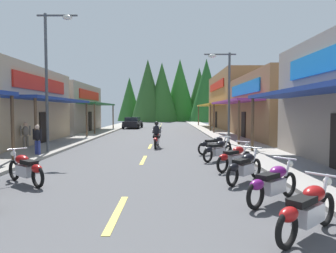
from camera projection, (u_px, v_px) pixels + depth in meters
ground at (154, 140)px, 22.82m from camera, size 9.04×77.40×0.10m
sidewalk_left at (77, 139)px, 22.81m from camera, size 2.55×77.40×0.12m
sidewalk_right at (230, 139)px, 22.81m from camera, size 2.55×77.40×0.12m
centerline_dashes at (155, 137)px, 25.07m from camera, size 0.16×51.17×0.01m
storefront_left_far at (58, 108)px, 31.37m from camera, size 8.40×10.58×4.87m
storefront_right_middle at (293, 107)px, 23.62m from camera, size 9.48×11.78×5.01m
storefront_right_far at (247, 101)px, 37.10m from camera, size 9.39×13.96×6.72m
streetlamp_left at (51, 65)px, 14.86m from camera, size 1.98×0.30×6.95m
streetlamp_right at (224, 85)px, 18.82m from camera, size 1.98×0.30×5.80m
motorcycle_parked_right_0 at (308, 209)px, 5.21m from camera, size 1.68×1.48×1.04m
motorcycle_parked_right_1 at (273, 183)px, 7.12m from camera, size 1.68×1.48×1.04m
motorcycle_parked_right_2 at (244, 166)px, 9.23m from camera, size 1.50×1.66×1.04m
motorcycle_parked_right_3 at (235, 157)px, 11.07m from camera, size 1.63×1.53×1.04m
motorcycle_parked_right_4 at (218, 150)px, 13.22m from camera, size 1.58×1.59×1.04m
motorcycle_parked_right_5 at (215, 145)px, 15.19m from camera, size 1.89×1.18×1.04m
motorcycle_parked_left_2 at (26, 168)px, 8.97m from camera, size 1.71×1.44×1.04m
rider_cruising_lead at (157, 137)px, 17.82m from camera, size 0.60×2.14×1.57m
pedestrian_browsing at (26, 134)px, 16.53m from camera, size 0.44×0.44×1.57m
pedestrian_waiting at (37, 139)px, 14.25m from camera, size 0.53×0.39×1.53m
parked_car_curbside at (133, 123)px, 37.77m from camera, size 2.28×4.40×1.40m
treeline_backdrop at (174, 92)px, 62.81m from camera, size 21.96×13.28×13.22m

